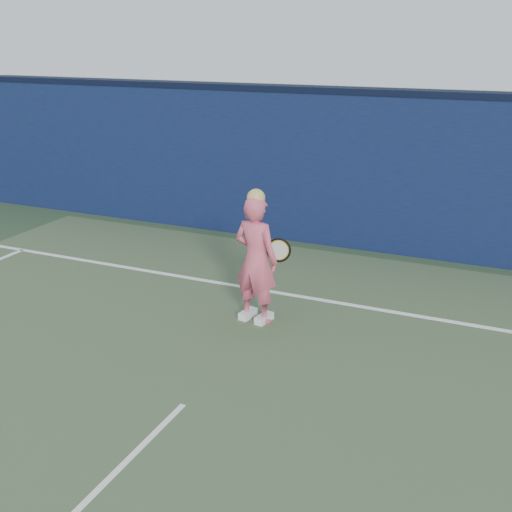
% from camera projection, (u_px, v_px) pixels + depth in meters
% --- Properties ---
extents(ground, '(80.00, 80.00, 0.00)m').
position_uv_depth(ground, '(123.00, 466.00, 5.35)').
color(ground, '#30442A').
rests_on(ground, ground).
extents(backstop_wall, '(24.00, 0.40, 2.50)m').
position_uv_depth(backstop_wall, '(348.00, 172.00, 10.55)').
color(backstop_wall, '#0C1536').
rests_on(backstop_wall, ground).
extents(wall_cap, '(24.00, 0.42, 0.10)m').
position_uv_depth(wall_cap, '(352.00, 91.00, 10.12)').
color(wall_cap, black).
rests_on(wall_cap, backstop_wall).
extents(player, '(0.64, 0.48, 1.69)m').
position_uv_depth(player, '(256.00, 259.00, 7.80)').
color(player, '#DC556F').
rests_on(player, ground).
extents(racket, '(0.61, 0.13, 0.32)m').
position_uv_depth(racket, '(276.00, 250.00, 8.16)').
color(racket, black).
rests_on(racket, ground).
extents(court_lines, '(11.00, 12.04, 0.01)m').
position_uv_depth(court_lines, '(99.00, 489.00, 5.06)').
color(court_lines, white).
rests_on(court_lines, court_surface).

